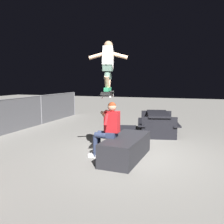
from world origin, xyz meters
TOP-DOWN VIEW (x-y plane):
  - ground_plane at (0.00, 0.00)m, footprint 40.00×40.00m
  - ledge_box_main at (-0.28, 0.05)m, footprint 1.87×0.83m
  - person_sitting_on_ledge at (-0.38, 0.48)m, footprint 0.59×0.76m
  - skateboard at (-0.55, 0.42)m, footprint 1.04×0.42m
  - skater_airborne at (-0.49, 0.43)m, footprint 0.64×0.88m
  - kicker_ramp at (1.82, 0.71)m, footprint 1.25×0.97m
  - picnic_table_back at (2.63, -0.26)m, footprint 1.95×1.67m

SIDE VIEW (x-z plane):
  - ground_plane at x=0.00m, z-range 0.00..0.00m
  - kicker_ramp at x=1.82m, z-range -0.14..0.27m
  - ledge_box_main at x=-0.28m, z-range 0.00..0.52m
  - picnic_table_back at x=2.63m, z-range 0.12..0.87m
  - person_sitting_on_ledge at x=-0.38m, z-range 0.08..1.44m
  - skateboard at x=-0.55m, z-range 1.48..1.62m
  - skater_airborne at x=-0.49m, z-range 1.68..2.80m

